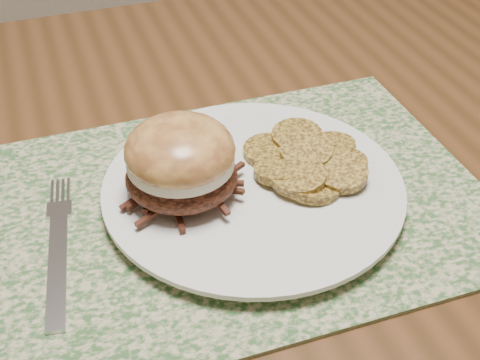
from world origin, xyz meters
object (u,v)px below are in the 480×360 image
object	(u,v)px
dining_table	(238,249)
dinner_plate	(253,190)
pork_sandwich	(181,162)
fork	(58,245)

from	to	relation	value
dining_table	dinner_plate	bearing A→B (deg)	-66.10
dinner_plate	pork_sandwich	distance (m)	0.08
dining_table	pork_sandwich	xyz separation A→B (m)	(-0.06, -0.01, 0.14)
dining_table	fork	world-z (taller)	fork
pork_sandwich	dinner_plate	bearing A→B (deg)	12.24
dining_table	fork	size ratio (longest dim) A/B	8.08
dining_table	fork	xyz separation A→B (m)	(-0.17, -0.03, 0.09)
fork	dinner_plate	bearing A→B (deg)	11.22
pork_sandwich	dining_table	bearing A→B (deg)	31.06
pork_sandwich	fork	world-z (taller)	pork_sandwich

